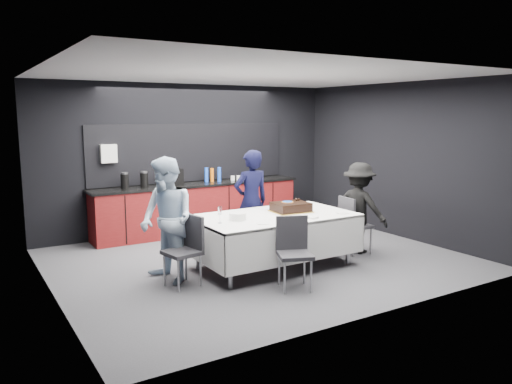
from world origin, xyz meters
TOP-DOWN VIEW (x-y plane):
  - ground at (0.00, 0.00)m, footprint 6.00×6.00m
  - room_shell at (0.00, 0.00)m, footprint 6.04×5.04m
  - kitchenette at (-0.02, 2.22)m, footprint 4.10×0.64m
  - party_table at (0.00, -0.40)m, footprint 2.32×1.32m
  - cake_assembly at (0.35, -0.33)m, footprint 0.59×0.50m
  - plate_stack at (-0.62, -0.43)m, footprint 0.24×0.24m
  - loose_plate_near at (-0.45, -0.81)m, footprint 0.18×0.18m
  - loose_plate_right_a at (0.68, -0.19)m, footprint 0.21×0.21m
  - loose_plate_right_b at (0.95, -0.81)m, footprint 0.21×0.21m
  - loose_plate_far at (0.13, 0.09)m, footprint 0.19×0.19m
  - fork_pile at (0.33, -0.90)m, footprint 0.17×0.13m
  - champagne_flute at (-0.93, -0.49)m, footprint 0.06×0.06m
  - chair_left at (-1.41, -0.47)m, footprint 0.49×0.49m
  - chair_right at (1.46, -0.47)m, footprint 0.47×0.47m
  - chair_near at (-0.27, -1.27)m, footprint 0.55×0.55m
  - person_center at (0.14, 0.48)m, footprint 0.62×0.42m
  - person_left at (-1.58, -0.22)m, footprint 0.79×0.93m
  - person_right at (1.61, -0.46)m, footprint 0.86×1.08m

SIDE VIEW (x-z plane):
  - ground at x=0.00m, z-range 0.00..0.00m
  - chair_left at x=-1.41m, z-range 0.07..1.00m
  - chair_right at x=1.46m, z-range 0.07..1.00m
  - chair_near at x=-0.27m, z-range 0.07..1.00m
  - kitchenette at x=-0.02m, z-range -0.48..1.57m
  - party_table at x=0.00m, z-range 0.25..1.03m
  - person_right at x=1.61m, z-range 0.00..1.47m
  - loose_plate_near at x=-0.45m, z-range 0.78..0.79m
  - loose_plate_right_a at x=0.68m, z-range 0.78..0.79m
  - loose_plate_right_b at x=0.95m, z-range 0.78..0.79m
  - loose_plate_far at x=0.13m, z-range 0.78..0.79m
  - fork_pile at x=0.33m, z-range 0.78..0.80m
  - plate_stack at x=-0.62m, z-range 0.78..0.88m
  - person_center at x=0.14m, z-range 0.00..1.67m
  - person_left at x=-1.58m, z-range 0.00..1.68m
  - cake_assembly at x=0.35m, z-range 0.76..0.94m
  - champagne_flute at x=-0.93m, z-range 0.83..1.05m
  - room_shell at x=0.00m, z-range 0.45..3.27m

